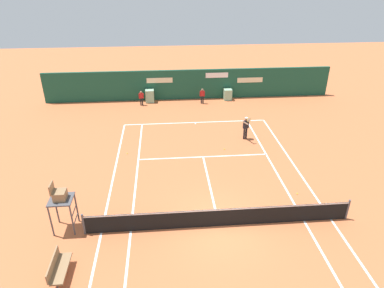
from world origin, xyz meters
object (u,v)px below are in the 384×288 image
(ball_kid_right_post, at_px, (202,95))
(tennis_ball_near_service_line, at_px, (297,194))
(ball_kid_centre_post, at_px, (141,97))
(tennis_ball_mid_court, at_px, (127,153))
(player_on_baseline, at_px, (246,126))
(tennis_ball_by_sideline, at_px, (224,149))
(umpire_chair, at_px, (60,199))
(player_bench, at_px, (58,267))

(ball_kid_right_post, bearing_deg, tennis_ball_near_service_line, 111.60)
(ball_kid_centre_post, bearing_deg, tennis_ball_mid_court, 79.43)
(player_on_baseline, bearing_deg, ball_kid_centre_post, -68.70)
(ball_kid_right_post, relative_size, tennis_ball_by_sideline, 19.39)
(tennis_ball_by_sideline, bearing_deg, tennis_ball_near_service_line, -60.16)
(tennis_ball_mid_court, bearing_deg, tennis_ball_by_sideline, 0.35)
(player_on_baseline, bearing_deg, ball_kid_right_post, -97.76)
(umpire_chair, xyz_separation_m, ball_kid_right_post, (7.89, 15.26, -0.88))
(tennis_ball_near_service_line, bearing_deg, player_bench, -158.00)
(ball_kid_centre_post, height_order, tennis_ball_by_sideline, ball_kid_centre_post)
(ball_kid_right_post, height_order, tennis_ball_mid_court, ball_kid_right_post)
(umpire_chair, distance_m, ball_kid_centre_post, 15.53)
(player_on_baseline, distance_m, tennis_ball_near_service_line, 6.75)
(umpire_chair, relative_size, tennis_ball_mid_court, 35.74)
(tennis_ball_near_service_line, xyz_separation_m, tennis_ball_mid_court, (-9.17, 5.12, 0.00))
(tennis_ball_by_sideline, relative_size, tennis_ball_near_service_line, 1.00)
(tennis_ball_mid_court, bearing_deg, umpire_chair, -107.79)
(tennis_ball_by_sideline, bearing_deg, player_bench, -129.82)
(umpire_chair, relative_size, player_bench, 1.57)
(tennis_ball_near_service_line, relative_size, tennis_ball_mid_court, 1.00)
(umpire_chair, xyz_separation_m, tennis_ball_by_sideline, (8.39, 6.80, -1.60))
(tennis_ball_by_sideline, distance_m, tennis_ball_near_service_line, 5.94)
(umpire_chair, bearing_deg, player_on_baseline, 129.21)
(ball_kid_centre_post, distance_m, tennis_ball_by_sideline, 10.21)
(ball_kid_centre_post, height_order, ball_kid_right_post, ball_kid_right_post)
(tennis_ball_by_sideline, xyz_separation_m, tennis_ball_near_service_line, (2.96, -5.15, 0.00))
(player_bench, distance_m, tennis_ball_mid_court, 9.71)
(ball_kid_right_post, height_order, tennis_ball_by_sideline, ball_kid_right_post)
(umpire_chair, distance_m, player_bench, 3.02)
(umpire_chair, bearing_deg, tennis_ball_by_sideline, 129.02)
(player_on_baseline, xyz_separation_m, ball_kid_centre_post, (-7.34, 7.05, -0.23))
(ball_kid_centre_post, relative_size, ball_kid_right_post, 0.96)
(player_on_baseline, bearing_deg, umpire_chair, 14.37)
(player_bench, bearing_deg, ball_kid_centre_post, 172.70)
(umpire_chair, bearing_deg, tennis_ball_mid_court, 162.21)
(ball_kid_centre_post, relative_size, tennis_ball_mid_court, 18.57)
(player_bench, xyz_separation_m, tennis_ball_by_sideline, (7.98, 9.57, -0.48))
(tennis_ball_mid_court, bearing_deg, ball_kid_right_post, 56.06)
(umpire_chair, bearing_deg, ball_kid_centre_post, 169.90)
(umpire_chair, distance_m, tennis_ball_mid_court, 7.28)
(player_on_baseline, bearing_deg, tennis_ball_mid_court, -14.44)
(ball_kid_centre_post, xyz_separation_m, tennis_ball_mid_court, (-0.55, -8.50, -0.69))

